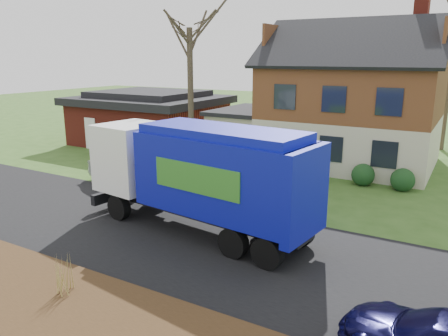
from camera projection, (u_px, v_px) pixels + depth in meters
The scene contains 9 objects.
ground at pixel (182, 239), 14.88m from camera, with size 120.00×120.00×0.00m, color #30501A.
road at pixel (182, 239), 14.87m from camera, with size 80.00×7.00×0.02m, color black.
mulch_verge at pixel (53, 311), 10.39m from camera, with size 80.00×3.50×0.30m, color #301F10.
main_house at pixel (344, 93), 24.82m from camera, with size 12.95×8.95×9.26m.
ranch_house at pixel (150, 118), 31.15m from camera, with size 9.80×8.20×3.70m.
garbage_truck at pixel (201, 172), 15.00m from camera, with size 9.13×3.47×3.82m.
silver_sedan at pixel (122, 171), 21.05m from camera, with size 1.45×4.15×1.37m, color #A1A5A9.
tree_front_west at pixel (189, 5), 22.58m from camera, with size 3.52×3.52×10.46m.
grass_clump_mid at pixel (63, 273), 10.86m from camera, with size 0.36×0.30×1.02m.
Camera 1 is at (8.15, -11.23, 6.04)m, focal length 35.00 mm.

